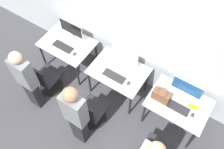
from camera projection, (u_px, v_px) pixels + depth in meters
name	position (u px, v px, depth m)	size (l,w,h in m)	color
ground_plane	(108.00, 104.00, 4.94)	(20.00, 20.00, 0.00)	#3D3D42
wall_back	(135.00, 27.00, 4.16)	(12.00, 0.05, 2.80)	#B7BCC1
desk_left	(68.00, 46.00, 4.93)	(1.01, 0.73, 0.72)	silver
monitor_left	(71.00, 30.00, 4.77)	(0.53, 0.20, 0.40)	#B2B2B7
keyboard_left	(63.00, 47.00, 4.80)	(0.42, 0.16, 0.02)	#262628
mouse_left	(74.00, 54.00, 4.70)	(0.06, 0.09, 0.03)	#333333
office_chair_left	(46.00, 79.00, 4.84)	(0.48, 0.48, 0.86)	black
person_left	(27.00, 79.00, 4.25)	(0.36, 0.20, 1.56)	#232328
desk_center	(119.00, 73.00, 4.58)	(1.01, 0.73, 0.72)	silver
monitor_center	(125.00, 56.00, 4.42)	(0.53, 0.20, 0.40)	#B2B2B7
keyboard_center	(114.00, 76.00, 4.43)	(0.42, 0.16, 0.02)	#262628
mouse_center	(129.00, 83.00, 4.34)	(0.06, 0.09, 0.03)	#333333
office_chair_center	(91.00, 112.00, 4.46)	(0.48, 0.48, 0.86)	black
person_center	(76.00, 115.00, 3.80)	(0.36, 0.22, 1.68)	#232328
desk_right	(178.00, 105.00, 4.22)	(1.01, 0.73, 0.72)	silver
monitor_right	(187.00, 89.00, 4.05)	(0.53, 0.20, 0.40)	#B2B2B7
keyboard_right	(177.00, 107.00, 4.09)	(0.42, 0.16, 0.02)	#262628
mouse_right	(193.00, 115.00, 4.01)	(0.06, 0.09, 0.03)	#333333
handbag	(161.00, 96.00, 4.09)	(0.30, 0.18, 0.25)	brown
placard_right	(193.00, 107.00, 4.07)	(0.16, 0.03, 0.08)	yellow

